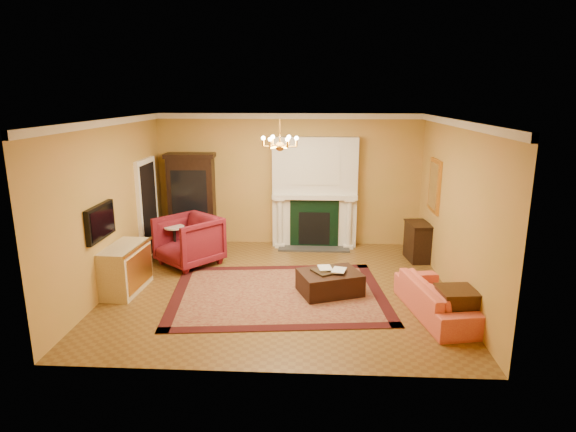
# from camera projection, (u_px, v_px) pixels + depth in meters

# --- Properties ---
(floor) EXTENTS (6.00, 5.50, 0.02)m
(floor) POSITION_uv_depth(u_px,v_px,m) (280.00, 288.00, 8.72)
(floor) COLOR brown
(floor) RESTS_ON ground
(ceiling) EXTENTS (6.00, 5.50, 0.02)m
(ceiling) POSITION_uv_depth(u_px,v_px,m) (280.00, 119.00, 7.98)
(ceiling) COLOR white
(ceiling) RESTS_ON wall_back
(wall_back) EXTENTS (6.00, 0.02, 3.00)m
(wall_back) POSITION_uv_depth(u_px,v_px,m) (289.00, 180.00, 11.03)
(wall_back) COLOR #C28A45
(wall_back) RESTS_ON floor
(wall_front) EXTENTS (6.00, 0.02, 3.00)m
(wall_front) POSITION_uv_depth(u_px,v_px,m) (264.00, 260.00, 5.68)
(wall_front) COLOR #C28A45
(wall_front) RESTS_ON floor
(wall_left) EXTENTS (0.02, 5.50, 3.00)m
(wall_left) POSITION_uv_depth(u_px,v_px,m) (111.00, 205.00, 8.51)
(wall_left) COLOR #C28A45
(wall_left) RESTS_ON floor
(wall_right) EXTENTS (0.02, 5.50, 3.00)m
(wall_right) POSITION_uv_depth(u_px,v_px,m) (456.00, 209.00, 8.19)
(wall_right) COLOR #C28A45
(wall_right) RESTS_ON floor
(fireplace) EXTENTS (1.90, 0.70, 2.50)m
(fireplace) POSITION_uv_depth(u_px,v_px,m) (315.00, 195.00, 10.89)
(fireplace) COLOR silver
(fireplace) RESTS_ON wall_back
(crown_molding) EXTENTS (6.00, 5.50, 0.12)m
(crown_molding) POSITION_uv_depth(u_px,v_px,m) (283.00, 120.00, 8.93)
(crown_molding) COLOR silver
(crown_molding) RESTS_ON ceiling
(doorway) EXTENTS (0.08, 1.05, 2.10)m
(doorway) POSITION_uv_depth(u_px,v_px,m) (148.00, 208.00, 10.27)
(doorway) COLOR white
(doorway) RESTS_ON wall_left
(tv_panel) EXTENTS (0.09, 0.95, 0.58)m
(tv_panel) POSITION_uv_depth(u_px,v_px,m) (100.00, 222.00, 7.97)
(tv_panel) COLOR black
(tv_panel) RESTS_ON wall_left
(gilt_mirror) EXTENTS (0.06, 0.76, 1.05)m
(gilt_mirror) POSITION_uv_depth(u_px,v_px,m) (434.00, 186.00, 9.51)
(gilt_mirror) COLOR gold
(gilt_mirror) RESTS_ON wall_right
(chandelier) EXTENTS (0.63, 0.55, 0.53)m
(chandelier) POSITION_uv_depth(u_px,v_px,m) (280.00, 143.00, 8.08)
(chandelier) COLOR gold
(chandelier) RESTS_ON ceiling
(oriental_rug) EXTENTS (3.97, 3.15, 0.01)m
(oriental_rug) POSITION_uv_depth(u_px,v_px,m) (278.00, 294.00, 8.44)
(oriental_rug) COLOR #490F10
(oriental_rug) RESTS_ON floor
(china_cabinet) EXTENTS (1.04, 0.52, 2.03)m
(china_cabinet) POSITION_uv_depth(u_px,v_px,m) (192.00, 202.00, 11.00)
(china_cabinet) COLOR black
(china_cabinet) RESTS_ON floor
(wingback_armchair) EXTENTS (1.47, 1.47, 1.11)m
(wingback_armchair) POSITION_uv_depth(u_px,v_px,m) (189.00, 238.00, 9.79)
(wingback_armchair) COLOR maroon
(wingback_armchair) RESTS_ON floor
(pedestal_table) EXTENTS (0.42, 0.42, 0.75)m
(pedestal_table) POSITION_uv_depth(u_px,v_px,m) (175.00, 241.00, 10.01)
(pedestal_table) COLOR black
(pedestal_table) RESTS_ON floor
(commode) EXTENTS (0.59, 1.15, 0.84)m
(commode) POSITION_uv_depth(u_px,v_px,m) (125.00, 269.00, 8.49)
(commode) COLOR beige
(commode) RESTS_ON floor
(coral_sofa) EXTENTS (0.89, 1.95, 0.73)m
(coral_sofa) POSITION_uv_depth(u_px,v_px,m) (437.00, 293.00, 7.57)
(coral_sofa) COLOR #E66E48
(coral_sofa) RESTS_ON floor
(end_table) EXTENTS (0.56, 0.56, 0.58)m
(end_table) POSITION_uv_depth(u_px,v_px,m) (456.00, 309.00, 7.17)
(end_table) COLOR #371F0F
(end_table) RESTS_ON floor
(console_table) EXTENTS (0.48, 0.74, 0.78)m
(console_table) POSITION_uv_depth(u_px,v_px,m) (418.00, 242.00, 10.11)
(console_table) COLOR black
(console_table) RESTS_ON floor
(leather_ottoman) EXTENTS (1.22, 1.06, 0.38)m
(leather_ottoman) POSITION_uv_depth(u_px,v_px,m) (330.00, 282.00, 8.42)
(leather_ottoman) COLOR black
(leather_ottoman) RESTS_ON oriental_rug
(ottoman_tray) EXTENTS (0.63, 0.59, 0.03)m
(ottoman_tray) POSITION_uv_depth(u_px,v_px,m) (328.00, 271.00, 8.39)
(ottoman_tray) COLOR black
(ottoman_tray) RESTS_ON leather_ottoman
(book_a) EXTENTS (0.23, 0.07, 0.30)m
(book_a) POSITION_uv_depth(u_px,v_px,m) (319.00, 261.00, 8.38)
(book_a) COLOR gray
(book_a) RESTS_ON ottoman_tray
(book_b) EXTENTS (0.22, 0.08, 0.31)m
(book_b) POSITION_uv_depth(u_px,v_px,m) (333.00, 262.00, 8.33)
(book_b) COLOR gray
(book_b) RESTS_ON ottoman_tray
(topiary_left) EXTENTS (0.15, 0.15, 0.41)m
(topiary_left) POSITION_uv_depth(u_px,v_px,m) (281.00, 184.00, 10.82)
(topiary_left) COLOR gray
(topiary_left) RESTS_ON fireplace
(topiary_right) EXTENTS (0.16, 0.16, 0.43)m
(topiary_right) POSITION_uv_depth(u_px,v_px,m) (338.00, 184.00, 10.75)
(topiary_right) COLOR gray
(topiary_right) RESTS_ON fireplace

